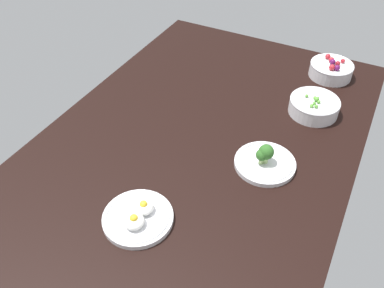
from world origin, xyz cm
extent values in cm
cube|color=black|center=(0.00, 0.00, 2.00)|extent=(149.09, 91.38, 4.00)
cylinder|color=silver|center=(29.37, 0.12, 4.73)|extent=(17.76, 17.76, 1.46)
torus|color=#B7B7BC|center=(29.37, 0.12, 5.46)|extent=(16.13, 16.13, 0.50)
ellipsoid|color=white|center=(27.18, 0.55, 6.81)|extent=(4.91, 4.91, 2.70)
sphere|color=yellow|center=(27.18, 0.55, 8.02)|extent=(1.96, 1.96, 1.96)
ellipsoid|color=white|center=(31.89, 0.80, 6.85)|extent=(5.04, 5.04, 2.77)
sphere|color=yellow|center=(31.89, 0.80, 8.09)|extent=(2.02, 2.02, 2.02)
cylinder|color=silver|center=(-3.48, 21.57, 4.71)|extent=(17.45, 17.45, 1.42)
torus|color=#B7B7BC|center=(-3.48, 21.57, 5.42)|extent=(15.85, 15.85, 0.50)
cylinder|color=#9EBC72|center=(-3.29, 21.64, 6.68)|extent=(1.31, 1.31, 2.52)
sphere|color=#2D6023|center=(-3.29, 21.64, 9.35)|extent=(3.76, 3.76, 3.76)
cylinder|color=#9EBC72|center=(-3.28, 21.45, 6.54)|extent=(1.54, 1.54, 2.24)
sphere|color=#2D6023|center=(-3.28, 21.45, 9.30)|extent=(4.39, 4.39, 4.39)
cylinder|color=#9EBC72|center=(-2.27, 20.63, 6.41)|extent=(1.20, 1.20, 1.97)
sphere|color=#2D6023|center=(-2.27, 20.63, 8.67)|extent=(3.42, 3.42, 3.42)
cylinder|color=silver|center=(-58.92, 27.12, 6.42)|extent=(15.39, 15.39, 4.85)
torus|color=silver|center=(-58.92, 27.12, 8.85)|extent=(15.57, 15.57, 0.80)
sphere|color=#B2232D|center=(-55.08, 27.60, 9.90)|extent=(2.11, 2.11, 2.11)
sphere|color=#59144C|center=(-59.00, 26.99, 9.86)|extent=(2.03, 2.03, 2.03)
sphere|color=#59144C|center=(-55.64, 29.29, 9.87)|extent=(2.05, 2.05, 2.05)
sphere|color=#B2232D|center=(-60.34, 26.22, 9.84)|extent=(1.98, 1.98, 1.98)
sphere|color=#B2232D|center=(-62.23, 24.51, 9.81)|extent=(1.92, 1.92, 1.92)
sphere|color=#B2232D|center=(-61.89, 30.07, 9.64)|extent=(1.58, 1.58, 1.58)
sphere|color=maroon|center=(-58.96, 28.87, 9.74)|extent=(1.78, 1.78, 1.78)
cylinder|color=silver|center=(-34.08, 27.32, 6.39)|extent=(16.02, 16.02, 4.79)
torus|color=silver|center=(-34.08, 27.32, 8.79)|extent=(16.18, 16.18, 0.80)
sphere|color=#599E38|center=(-33.98, 27.60, 9.53)|extent=(1.48, 1.48, 1.48)
sphere|color=#599E38|center=(-30.40, 28.43, 9.37)|extent=(1.16, 1.16, 1.16)
sphere|color=#599E38|center=(-33.14, 28.55, 9.35)|extent=(1.13, 1.13, 1.13)
sphere|color=#599E38|center=(-34.94, 27.70, 9.33)|extent=(1.09, 1.09, 1.09)
sphere|color=#599E38|center=(-29.99, 27.09, 9.40)|extent=(1.23, 1.23, 1.23)
sphere|color=#599E38|center=(-34.67, 24.22, 9.33)|extent=(1.09, 1.09, 1.09)
sphere|color=#599E38|center=(-34.74, 26.91, 9.36)|extent=(1.14, 1.14, 1.14)
sphere|color=#599E38|center=(-31.89, 27.47, 9.29)|extent=(1.00, 1.00, 1.00)
camera|label=1|loc=(78.11, 40.31, 85.75)|focal=37.66mm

